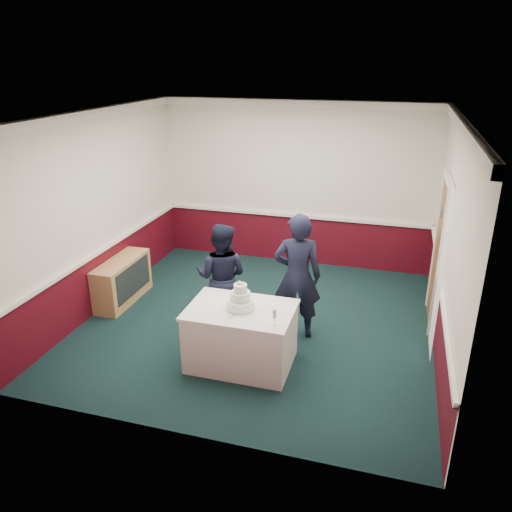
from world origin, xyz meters
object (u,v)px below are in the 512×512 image
(person_woman, at_px, (297,277))
(person_man, at_px, (221,277))
(sideboard, at_px, (122,281))
(cake_knife, at_px, (233,316))
(wedding_cake, at_px, (241,301))
(cake_table, at_px, (241,336))
(champagne_flute, at_px, (274,315))

(person_woman, bearing_deg, person_man, -7.00)
(sideboard, xyz_separation_m, cake_knife, (2.34, -1.37, 0.44))
(cake_knife, height_order, person_woman, person_woman)
(sideboard, relative_size, wedding_cake, 3.30)
(cake_table, height_order, person_man, person_man)
(sideboard, bearing_deg, champagne_flute, -26.78)
(cake_table, relative_size, person_man, 0.84)
(sideboard, distance_m, person_woman, 2.95)
(person_man, bearing_deg, wedding_cake, 122.07)
(cake_knife, height_order, person_man, person_man)
(cake_table, height_order, champagne_flute, champagne_flute)
(cake_knife, relative_size, person_man, 0.14)
(sideboard, distance_m, cake_knife, 2.74)
(wedding_cake, bearing_deg, cake_knife, -98.53)
(champagne_flute, distance_m, person_woman, 1.18)
(cake_table, distance_m, person_man, 1.08)
(sideboard, bearing_deg, cake_knife, -30.33)
(cake_table, relative_size, person_woman, 0.73)
(wedding_cake, height_order, cake_knife, wedding_cake)
(sideboard, relative_size, person_woman, 0.67)
(sideboard, bearing_deg, person_man, -10.09)
(champagne_flute, bearing_deg, cake_table, 150.75)
(cake_knife, distance_m, person_man, 1.17)
(sideboard, bearing_deg, wedding_cake, -26.25)
(wedding_cake, xyz_separation_m, person_man, (-0.56, 0.84, -0.11))
(sideboard, height_order, champagne_flute, champagne_flute)
(sideboard, height_order, person_woman, person_woman)
(sideboard, xyz_separation_m, champagne_flute, (2.87, -1.45, 0.58))
(cake_table, xyz_separation_m, champagne_flute, (0.50, -0.28, 0.53))
(cake_knife, distance_m, champagne_flute, 0.55)
(person_man, bearing_deg, cake_knife, 115.44)
(cake_knife, bearing_deg, champagne_flute, 6.25)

